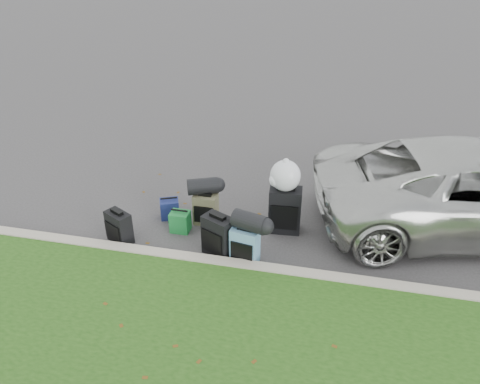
% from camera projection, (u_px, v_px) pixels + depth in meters
% --- Properties ---
extents(ground, '(120.00, 120.00, 0.00)m').
position_uv_depth(ground, '(244.00, 230.00, 7.27)').
color(ground, '#383535').
rests_on(ground, ground).
extents(curb, '(120.00, 0.18, 0.15)m').
position_uv_depth(curb, '(228.00, 266.00, 6.38)').
color(curb, '#9E937F').
rests_on(curb, ground).
extents(suv, '(5.16, 3.19, 1.33)m').
position_uv_depth(suv, '(476.00, 189.00, 7.03)').
color(suv, '#B7B7B2').
rests_on(suv, ground).
extents(suitcase_small_black, '(0.45, 0.38, 0.49)m').
position_uv_depth(suitcase_small_black, '(119.00, 227.00, 6.89)').
color(suitcase_small_black, black).
rests_on(suitcase_small_black, ground).
extents(suitcase_large_black_left, '(0.50, 0.42, 0.62)m').
position_uv_depth(suitcase_large_black_left, '(218.00, 236.00, 6.59)').
color(suitcase_large_black_left, black).
rests_on(suitcase_large_black_left, ground).
extents(suitcase_olive, '(0.37, 0.23, 0.50)m').
position_uv_depth(suitcase_olive, '(206.00, 209.00, 7.31)').
color(suitcase_olive, '#44422D').
rests_on(suitcase_olive, ground).
extents(suitcase_teal, '(0.41, 0.28, 0.54)m').
position_uv_depth(suitcase_teal, '(245.00, 246.00, 6.45)').
color(suitcase_teal, slate).
rests_on(suitcase_teal, ground).
extents(suitcase_large_black_right, '(0.50, 0.32, 0.72)m').
position_uv_depth(suitcase_large_black_right, '(285.00, 210.00, 7.08)').
color(suitcase_large_black_right, black).
rests_on(suitcase_large_black_right, ground).
extents(tote_green, '(0.29, 0.23, 0.33)m').
position_uv_depth(tote_green, '(180.00, 222.00, 7.17)').
color(tote_green, '#1A7832').
rests_on(tote_green, ground).
extents(tote_navy, '(0.36, 0.32, 0.31)m').
position_uv_depth(tote_navy, '(170.00, 209.00, 7.50)').
color(tote_navy, navy).
rests_on(tote_navy, ground).
extents(duffel_left, '(0.53, 0.41, 0.25)m').
position_uv_depth(duffel_left, '(203.00, 186.00, 7.18)').
color(duffel_left, black).
rests_on(duffel_left, suitcase_olive).
extents(duffel_right, '(0.52, 0.38, 0.26)m').
position_uv_depth(duffel_right, '(250.00, 222.00, 6.25)').
color(duffel_right, black).
rests_on(duffel_right, suitcase_teal).
extents(trash_bag, '(0.45, 0.45, 0.45)m').
position_uv_depth(trash_bag, '(285.00, 176.00, 6.79)').
color(trash_bag, silver).
rests_on(trash_bag, suitcase_large_black_right).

